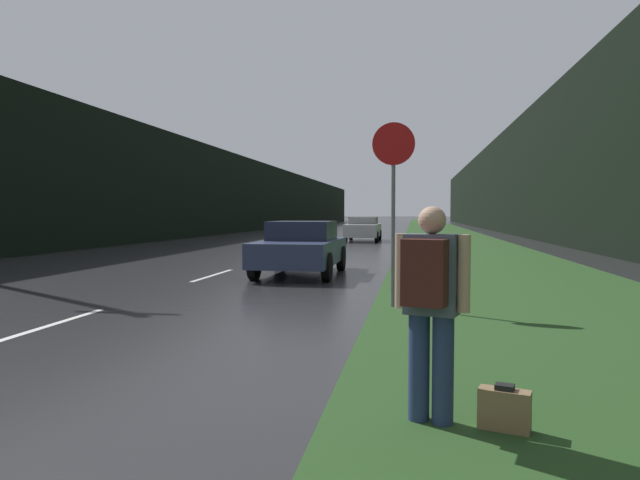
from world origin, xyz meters
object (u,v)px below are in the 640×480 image
(hitchhiker_with_backpack, at_px, (430,300))
(suitcase, at_px, (504,410))
(car_passing_far, at_px, (363,229))
(car_passing_near, at_px, (301,247))
(stop_sign, at_px, (393,193))

(hitchhiker_with_backpack, relative_size, suitcase, 4.21)
(hitchhiker_with_backpack, relative_size, car_passing_far, 0.37)
(suitcase, relative_size, car_passing_near, 0.09)
(stop_sign, xyz_separation_m, suitcase, (1.05, -5.60, -1.84))
(hitchhiker_with_backpack, height_order, car_passing_near, hitchhiker_with_backpack)
(stop_sign, bearing_deg, suitcase, -79.37)
(car_passing_near, xyz_separation_m, car_passing_far, (0.00, 18.75, -0.00))
(stop_sign, bearing_deg, car_passing_near, 117.66)
(hitchhiker_with_backpack, height_order, car_passing_far, hitchhiker_with_backpack)
(car_passing_near, bearing_deg, suitcase, 109.14)
(hitchhiker_with_backpack, xyz_separation_m, suitcase, (0.56, -0.05, -0.81))
(suitcase, xyz_separation_m, car_passing_far, (-3.69, 29.40, 0.56))
(hitchhiker_with_backpack, height_order, suitcase, hitchhiker_with_backpack)
(car_passing_near, bearing_deg, hitchhiker_with_backpack, 106.50)
(hitchhiker_with_backpack, distance_m, car_passing_near, 11.05)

